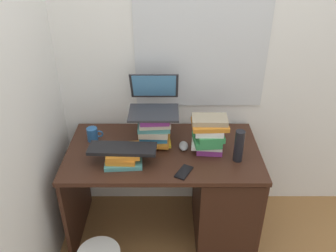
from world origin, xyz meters
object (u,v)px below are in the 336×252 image
laptop (153,101)px  water_bottle (238,146)px  book_stack_keyboard_riser (122,157)px  cell_phone (183,172)px  book_stack_side (208,134)px  keyboard (122,149)px  book_stack_tall (153,129)px  computer_mouse (183,146)px  mug (92,134)px  desk (208,191)px

laptop → water_bottle: size_ratio=1.63×
book_stack_keyboard_riser → cell_phone: bearing=-15.9°
book_stack_side → water_bottle: book_stack_side is taller
book_stack_side → keyboard: (-0.54, -0.13, -0.03)m
book_stack_tall → computer_mouse: bearing=-13.6°
keyboard → book_stack_side: bearing=15.4°
book_stack_keyboard_riser → water_bottle: water_bottle is taller
water_bottle → keyboard: bearing=-178.4°
book_stack_keyboard_riser → water_bottle: bearing=1.9°
laptop → water_bottle: 0.62m
computer_mouse → mug: (-0.62, 0.10, 0.03)m
computer_mouse → cell_phone: (-0.01, -0.27, -0.01)m
laptop → cell_phone: bearing=-64.2°
book_stack_tall → cell_phone: bearing=-59.0°
book_stack_side → water_bottle: size_ratio=1.15×
desk → computer_mouse: size_ratio=12.28×
book_stack_side → cell_phone: (-0.17, -0.24, -0.13)m
computer_mouse → water_bottle: 0.37m
mug → computer_mouse: bearing=-8.9°
computer_mouse → mug: size_ratio=0.93×
desk → laptop: size_ratio=3.67×
keyboard → mug: 0.35m
water_bottle → book_stack_side: bearing=149.4°
laptop → keyboard: 0.39m
keyboard → mug: keyboard is taller
book_stack_side → laptop: size_ratio=0.70×
computer_mouse → book_stack_side: bearing=-10.3°
laptop → book_stack_tall: bearing=-89.7°
laptop → cell_phone: laptop is taller
water_bottle → book_stack_tall: bearing=161.1°
book_stack_side → mug: size_ratio=2.19×
keyboard → book_stack_keyboard_riser: bearing=-82.7°
desk → book_stack_side: book_stack_side is taller
laptop → cell_phone: 0.52m
book_stack_side → water_bottle: bearing=-30.6°
book_stack_tall → book_stack_keyboard_riser: 0.29m
book_stack_keyboard_riser → laptop: bearing=56.3°
keyboard → computer_mouse: (0.39, 0.15, -0.08)m
book_stack_tall → mug: size_ratio=2.08×
desk → book_stack_keyboard_riser: (-0.57, -0.11, 0.38)m
desk → book_stack_keyboard_riser: size_ratio=5.27×
mug → cell_phone: (0.61, -0.36, -0.04)m
cell_phone → desk: bearing=77.2°
desk → cell_phone: 0.45m
book_stack_tall → book_stack_side: bearing=-12.2°
computer_mouse → cell_phone: bearing=-91.7°
book_stack_side → laptop: bearing=156.7°
book_stack_tall → cell_phone: (0.19, -0.31, -0.11)m
desk → cell_phone: cell_phone is taller
book_stack_tall → computer_mouse: size_ratio=2.24×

